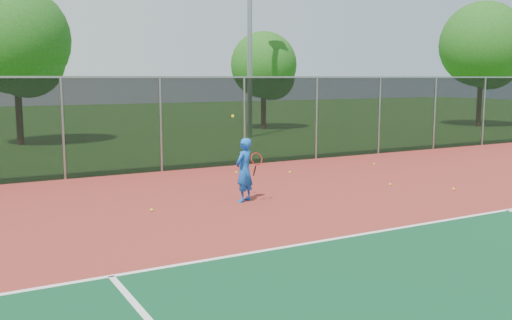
% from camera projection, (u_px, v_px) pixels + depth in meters
% --- Properties ---
extents(court_apron, '(30.00, 20.00, 0.02)m').
position_uv_depth(court_apron, '(483.00, 233.00, 11.08)').
color(court_apron, maroon).
rests_on(court_apron, ground).
extents(fence_back, '(30.00, 0.06, 3.03)m').
position_uv_depth(fence_back, '(244.00, 120.00, 19.53)').
color(fence_back, black).
rests_on(fence_back, court_apron).
extents(tennis_player, '(0.67, 0.71, 2.11)m').
position_uv_depth(tennis_player, '(244.00, 170.00, 13.75)').
color(tennis_player, blue).
rests_on(tennis_player, court_apron).
extents(practice_ball_0, '(0.07, 0.07, 0.07)m').
position_uv_depth(practice_ball_0, '(374.00, 164.00, 19.60)').
color(practice_ball_0, yellow).
rests_on(practice_ball_0, court_apron).
extents(practice_ball_1, '(0.07, 0.07, 0.07)m').
position_uv_depth(practice_ball_1, '(152.00, 210.00, 12.80)').
color(practice_ball_1, yellow).
rests_on(practice_ball_1, court_apron).
extents(practice_ball_2, '(0.07, 0.07, 0.07)m').
position_uv_depth(practice_ball_2, '(390.00, 184.00, 15.87)').
color(practice_ball_2, yellow).
rests_on(practice_ball_2, court_apron).
extents(practice_ball_4, '(0.07, 0.07, 0.07)m').
position_uv_depth(practice_ball_4, '(454.00, 189.00, 15.23)').
color(practice_ball_4, yellow).
rests_on(practice_ball_4, court_apron).
extents(practice_ball_5, '(0.07, 0.07, 0.07)m').
position_uv_depth(practice_ball_5, '(236.00, 172.00, 17.88)').
color(practice_ball_5, yellow).
rests_on(practice_ball_5, court_apron).
extents(practice_ball_7, '(0.07, 0.07, 0.07)m').
position_uv_depth(practice_ball_7, '(290.00, 172.00, 17.93)').
color(practice_ball_7, yellow).
rests_on(practice_ball_7, court_apron).
extents(floodlight_n, '(0.90, 0.40, 11.39)m').
position_uv_depth(floodlight_n, '(250.00, 7.00, 28.02)').
color(floodlight_n, gray).
rests_on(floodlight_n, ground).
extents(tree_back_left, '(4.81, 4.81, 7.07)m').
position_uv_depth(tree_back_left, '(18.00, 45.00, 25.04)').
color(tree_back_left, '#392114').
rests_on(tree_back_left, ground).
extents(tree_back_mid, '(3.87, 3.87, 5.68)m').
position_uv_depth(tree_back_mid, '(266.00, 68.00, 33.19)').
color(tree_back_mid, '#392114').
rests_on(tree_back_mid, ground).
extents(tree_back_right, '(5.19, 5.19, 7.62)m').
position_uv_depth(tree_back_right, '(484.00, 48.00, 34.80)').
color(tree_back_right, '#392114').
rests_on(tree_back_right, ground).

